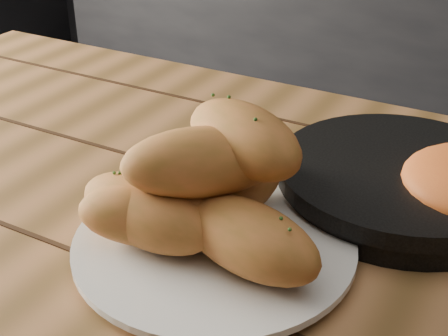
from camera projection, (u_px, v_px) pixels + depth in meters
table at (227, 306)px, 0.71m from camera, size 1.52×0.87×0.75m
plate at (214, 245)px, 0.64m from camera, size 0.29×0.29×0.02m
bread_rolls at (204, 192)px, 0.61m from camera, size 0.27×0.23×0.14m
skillet at (402, 182)px, 0.72m from camera, size 0.42×0.29×0.05m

